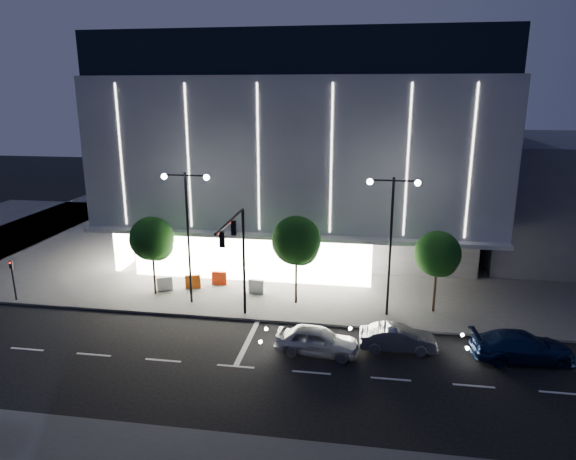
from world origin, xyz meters
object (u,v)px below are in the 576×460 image
at_px(barrier_c, 219,278).
at_px(barrier_b, 165,284).
at_px(traffic_mast, 238,247).
at_px(car_second, 398,338).
at_px(barrier_d, 256,287).
at_px(ped_signal_far, 13,276).
at_px(street_lamp_west, 187,219).
at_px(barrier_a, 193,282).
at_px(street_lamp_east, 391,227).
at_px(tree_mid, 297,243).
at_px(car_lead, 317,340).
at_px(car_third, 522,346).
at_px(tree_left, 152,241).
at_px(tree_right, 438,256).

bearing_deg(barrier_c, barrier_b, -157.08).
distance_m(traffic_mast, barrier_b, 9.07).
xyz_separation_m(car_second, barrier_d, (-9.45, 6.55, -0.04)).
xyz_separation_m(ped_signal_far, car_second, (25.46, -2.83, -1.19)).
relative_size(street_lamp_west, barrier_a, 8.18).
xyz_separation_m(street_lamp_east, car_second, (0.46, -4.33, -5.26)).
height_order(ped_signal_far, tree_mid, tree_mid).
height_order(barrier_b, barrier_c, same).
bearing_deg(car_lead, car_third, -80.70).
relative_size(street_lamp_west, car_third, 1.69).
xyz_separation_m(car_third, barrier_d, (-15.97, 6.65, -0.12)).
bearing_deg(tree_mid, barrier_d, 158.32).
relative_size(tree_mid, barrier_b, 5.59).
relative_size(barrier_a, barrier_b, 1.00).
bearing_deg(car_third, car_second, 83.01).
bearing_deg(ped_signal_far, barrier_c, 20.89).
relative_size(street_lamp_west, car_lead, 1.96).
bearing_deg(barrier_c, barrier_d, -24.17).
distance_m(street_lamp_east, tree_left, 16.12).
relative_size(street_lamp_east, barrier_a, 8.18).
height_order(barrier_a, barrier_b, same).
distance_m(tree_mid, car_third, 14.50).
distance_m(car_second, car_third, 6.52).
height_order(barrier_a, barrier_c, same).
distance_m(ped_signal_far, barrier_b, 10.03).
bearing_deg(barrier_b, street_lamp_east, -30.21).
relative_size(barrier_c, barrier_d, 1.00).
xyz_separation_m(traffic_mast, tree_left, (-6.97, 3.68, -0.99)).
bearing_deg(tree_right, barrier_b, 177.73).
relative_size(car_second, barrier_c, 3.83).
bearing_deg(traffic_mast, tree_right, 17.02).
xyz_separation_m(street_lamp_west, ped_signal_far, (-12.00, -1.50, -4.07)).
relative_size(tree_right, barrier_c, 5.01).
relative_size(car_lead, car_third, 0.86).
relative_size(car_lead, car_second, 1.09).
bearing_deg(tree_mid, barrier_c, 158.32).
bearing_deg(car_third, barrier_a, 65.53).
xyz_separation_m(barrier_a, barrier_d, (4.75, -0.23, 0.00)).
height_order(street_lamp_east, barrier_b, street_lamp_east).
xyz_separation_m(traffic_mast, street_lamp_west, (-4.00, 2.66, 0.93)).
relative_size(street_lamp_east, car_lead, 1.96).
bearing_deg(car_third, barrier_b, 68.57).
xyz_separation_m(ped_signal_far, barrier_d, (16.01, 3.72, -1.24)).
distance_m(street_lamp_west, barrier_d, 7.01).
height_order(car_third, barrier_d, car_third).
bearing_deg(tree_left, car_third, -13.36).
height_order(street_lamp_east, barrier_d, street_lamp_east).
bearing_deg(traffic_mast, car_third, -6.32).
distance_m(tree_left, tree_right, 19.00).
bearing_deg(barrier_b, barrier_c, 1.62).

